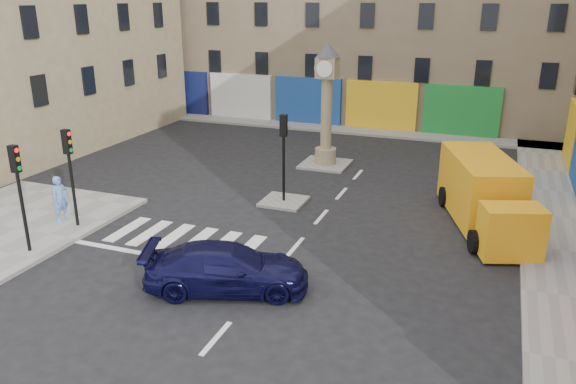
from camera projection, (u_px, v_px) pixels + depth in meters
The scene contains 13 objects.
ground at pixel (248, 301), 16.28m from camera, with size 120.00×120.00×0.00m, color black.
sidewalk_right at pixel (554, 218), 22.16m from camera, with size 2.60×30.00×0.15m, color gray.
sidewalk_far at pixel (333, 128), 37.17m from camera, with size 32.00×2.40×0.15m, color gray.
island_near at pixel (284, 201), 23.98m from camera, with size 1.80×1.80×0.12m, color gray.
island_far at pixel (325, 164), 29.27m from camera, with size 2.40×2.40×0.12m, color gray.
building_left at pixel (21, 12), 30.74m from camera, with size 8.00×20.00×15.00m, color tan.
traffic_light_left_near at pixel (18, 182), 18.36m from camera, with size 0.28×0.22×3.70m.
traffic_light_left_far at pixel (70, 162), 20.48m from camera, with size 0.28×0.22×3.70m.
traffic_light_island at pixel (284, 144), 23.14m from camera, with size 0.28×0.22×3.70m.
clock_pillar at pixel (327, 97), 28.11m from camera, with size 1.20×1.20×6.10m.
navy_sedan at pixel (227, 268), 16.71m from camera, with size 1.98×4.88×1.42m, color black.
yellow_van at pixel (485, 194), 21.38m from camera, with size 4.12×7.14×2.49m.
pedestrian_blue at pixel (60, 199), 21.46m from camera, with size 0.65×0.43×1.78m, color #5F91D9.
Camera 1 is at (6.16, -12.96, 8.39)m, focal length 35.00 mm.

